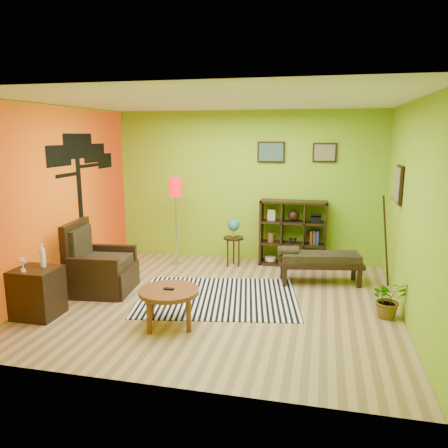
% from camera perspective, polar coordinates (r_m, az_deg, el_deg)
% --- Properties ---
extents(ground, '(5.00, 5.00, 0.00)m').
position_cam_1_polar(ground, '(6.42, -0.67, -10.00)').
color(ground, tan).
rests_on(ground, ground).
extents(room_shell, '(5.04, 4.54, 2.82)m').
position_cam_1_polar(room_shell, '(6.03, -1.54, 6.25)').
color(room_shell, '#87BA1D').
rests_on(room_shell, ground).
extents(zebra_rug, '(2.57, 2.08, 0.01)m').
position_cam_1_polar(zebra_rug, '(6.54, -0.81, -9.52)').
color(zebra_rug, white).
rests_on(zebra_rug, ground).
extents(coffee_table, '(0.76, 0.76, 0.48)m').
position_cam_1_polar(coffee_table, '(5.57, -7.19, -9.12)').
color(coffee_table, brown).
rests_on(coffee_table, ground).
extents(armchair, '(0.98, 0.99, 1.08)m').
position_cam_1_polar(armchair, '(6.97, -16.08, -5.83)').
color(armchair, black).
rests_on(armchair, ground).
extents(side_cabinet, '(0.55, 0.50, 0.97)m').
position_cam_1_polar(side_cabinet, '(6.29, -23.20, -8.19)').
color(side_cabinet, black).
rests_on(side_cabinet, ground).
extents(floor_lamp, '(0.24, 0.24, 1.59)m').
position_cam_1_polar(floor_lamp, '(7.91, -6.34, 3.74)').
color(floor_lamp, silver).
rests_on(floor_lamp, ground).
extents(globe_table, '(0.36, 0.36, 0.88)m').
position_cam_1_polar(globe_table, '(7.87, 1.25, -0.83)').
color(globe_table, black).
rests_on(globe_table, ground).
extents(cube_shelf, '(1.20, 0.35, 1.20)m').
position_cam_1_polar(cube_shelf, '(8.04, 9.08, -1.20)').
color(cube_shelf, black).
rests_on(cube_shelf, ground).
extents(bench, '(1.38, 0.70, 0.61)m').
position_cam_1_polar(bench, '(7.18, 12.20, -4.59)').
color(bench, black).
rests_on(bench, ground).
extents(potted_plant, '(0.61, 0.64, 0.40)m').
position_cam_1_polar(potted_plant, '(6.20, 20.65, -9.61)').
color(potted_plant, '#26661E').
rests_on(potted_plant, ground).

